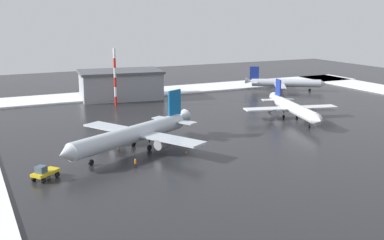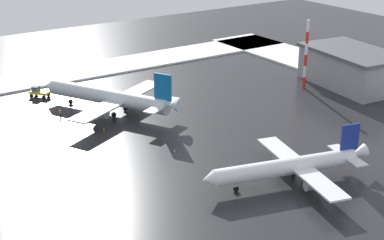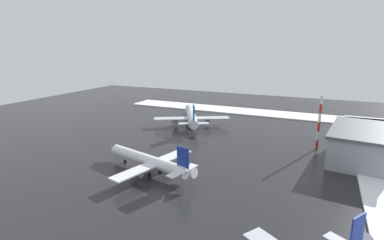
% 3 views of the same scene
% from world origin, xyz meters
% --- Properties ---
extents(ground_plane, '(240.00, 240.00, 0.00)m').
position_xyz_m(ground_plane, '(0.00, 0.00, 0.00)').
color(ground_plane, '#232326').
extents(snow_bank_right, '(14.00, 116.00, 0.47)m').
position_xyz_m(snow_bank_right, '(67.00, 0.00, 0.23)').
color(snow_bank_right, white).
rests_on(snow_bank_right, ground_plane).
extents(airplane_parked_starboard, '(32.09, 27.37, 10.35)m').
position_xyz_m(airplane_parked_starboard, '(35.50, 13.44, 3.42)').
color(airplane_parked_starboard, silver).
rests_on(airplane_parked_starboard, ground_plane).
extents(airplane_far_rear, '(24.26, 28.90, 8.70)m').
position_xyz_m(airplane_far_rear, '(-9.75, 4.32, 2.87)').
color(airplane_far_rear, white).
rests_on(airplane_far_rear, ground_plane).
extents(pushback_tug, '(4.97, 4.58, 2.50)m').
position_xyz_m(pushback_tug, '(53.92, 22.70, 1.28)').
color(pushback_tug, gold).
rests_on(pushback_tug, ground_plane).
extents(ground_crew_by_nose_gear, '(0.36, 0.36, 1.71)m').
position_xyz_m(ground_crew_by_nose_gear, '(38.80, 23.64, 0.97)').
color(ground_crew_by_nose_gear, black).
rests_on(ground_crew_by_nose_gear, ground_plane).
extents(ground_crew_near_tug, '(0.36, 0.36, 1.71)m').
position_xyz_m(ground_crew_near_tug, '(38.53, 13.22, 0.97)').
color(ground_crew_near_tug, black).
rests_on(ground_crew_near_tug, ground_plane).
extents(antenna_mast, '(0.70, 0.70, 16.45)m').
position_xyz_m(antenna_mast, '(25.01, -32.46, 8.22)').
color(antenna_mast, red).
rests_on(antenna_mast, ground_plane).
extents(cargo_hangar, '(26.70, 18.04, 8.80)m').
position_xyz_m(cargo_hangar, '(20.07, -43.25, 4.44)').
color(cargo_hangar, gray).
rests_on(cargo_hangar, ground_plane).
extents(traffic_cone_near_nose, '(0.36, 0.36, 0.55)m').
position_xyz_m(traffic_cone_near_nose, '(27.13, 19.37, 0.28)').
color(traffic_cone_near_nose, orange).
rests_on(traffic_cone_near_nose, ground_plane).
extents(traffic_cone_mid_line, '(0.36, 0.36, 0.55)m').
position_xyz_m(traffic_cone_mid_line, '(28.17, 4.55, 0.28)').
color(traffic_cone_mid_line, orange).
rests_on(traffic_cone_mid_line, ground_plane).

